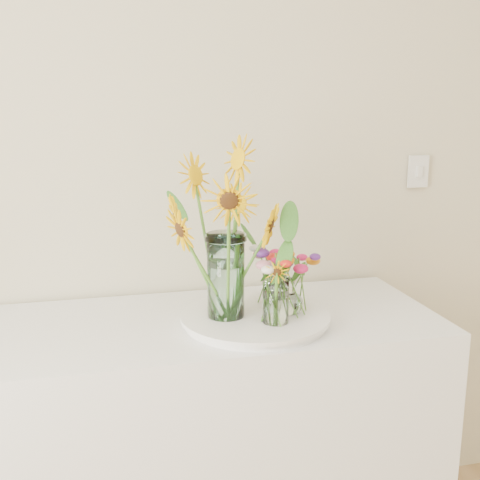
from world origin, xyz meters
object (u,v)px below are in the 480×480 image
(small_vase_b, at_px, (290,296))
(mason_jar, at_px, (226,276))
(small_vase_a, at_px, (276,303))
(small_vase_c, at_px, (274,286))
(tray, at_px, (255,320))
(counter, at_px, (214,450))

(small_vase_b, bearing_deg, mason_jar, 174.29)
(small_vase_a, bearing_deg, small_vase_c, 74.36)
(small_vase_a, distance_m, small_vase_b, 0.10)
(tray, height_order, mason_jar, mason_jar)
(counter, relative_size, tray, 3.29)
(counter, height_order, small_vase_a, small_vase_a)
(counter, distance_m, mason_jar, 0.61)
(counter, bearing_deg, tray, -30.95)
(counter, height_order, mason_jar, mason_jar)
(tray, distance_m, small_vase_c, 0.14)
(tray, relative_size, small_vase_a, 3.28)
(mason_jar, bearing_deg, counter, 115.16)
(small_vase_a, bearing_deg, tray, 116.97)
(counter, xyz_separation_m, small_vase_c, (0.20, 0.01, 0.54))
(tray, bearing_deg, counter, 149.05)
(small_vase_b, bearing_deg, small_vase_c, 103.63)
(small_vase_c, bearing_deg, small_vase_b, -76.37)
(mason_jar, bearing_deg, tray, -5.96)
(small_vase_a, bearing_deg, counter, 136.64)
(small_vase_a, bearing_deg, mason_jar, 145.81)
(counter, xyz_separation_m, mason_jar, (0.03, -0.06, 0.60))
(counter, distance_m, tray, 0.48)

